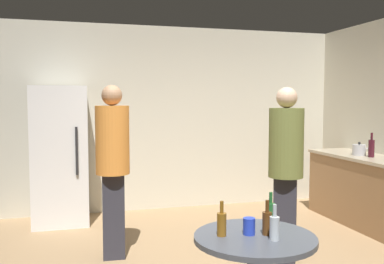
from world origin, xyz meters
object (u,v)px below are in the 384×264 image
Objects in this scene: foreground_table at (255,251)px; person_in_olive_shirt at (286,160)px; wine_bottle_on_counter at (371,148)px; beer_bottle_clear at (274,227)px; beer_bottle_brown at (267,222)px; refrigerator at (60,155)px; beer_bottle_green at (271,213)px; beer_bottle_amber at (222,223)px; person_in_orange_shirt at (113,157)px; kettle at (359,150)px; plastic_cup_blue at (249,226)px.

person_in_olive_shirt is at bearing 54.92° from foreground_table.
wine_bottle_on_counter is 3.24m from beer_bottle_clear.
foreground_table is 3.48× the size of beer_bottle_brown.
beer_bottle_clear is (1.40, -3.38, -0.08)m from refrigerator.
foreground_table is at bearing -135.54° from beer_bottle_green.
person_in_olive_shirt is (-1.61, -0.78, 0.01)m from wine_bottle_on_counter.
refrigerator is 7.83× the size of beer_bottle_amber.
beer_bottle_amber and beer_bottle_clear have the same top height.
person_in_orange_shirt is at bearing 120.99° from beer_bottle_green.
person_in_olive_shirt is (2.20, -2.01, 0.12)m from refrigerator.
wine_bottle_on_counter is 1.79m from person_in_olive_shirt.
person_in_olive_shirt reaches higher than beer_bottle_green.
beer_bottle_brown is 0.13× the size of person_in_orange_shirt.
person_in_olive_shirt reaches higher than wine_bottle_on_counter.
wine_bottle_on_counter reaches higher than beer_bottle_green.
kettle is (3.78, -1.03, 0.07)m from refrigerator.
beer_bottle_amber is at bearing 173.44° from plastic_cup_blue.
plastic_cup_blue is at bearing -138.49° from kettle.
beer_bottle_green is at bearing -1.47° from person_in_olive_shirt.
kettle reaches higher than beer_bottle_brown.
person_in_orange_shirt reaches higher than beer_bottle_green.
foreground_table is (-2.49, -2.03, -0.39)m from wine_bottle_on_counter.
kettle is 1.06× the size of beer_bottle_amber.
wine_bottle_on_counter is at bearing 38.52° from plastic_cup_blue.
foreground_table is at bearing -3.96° from person_in_olive_shirt.
plastic_cup_blue is at bearing -5.49° from person_in_olive_shirt.
beer_bottle_brown is 1.50m from person_in_olive_shirt.
wine_bottle_on_counter is 1.35× the size of beer_bottle_green.
plastic_cup_blue is 0.06× the size of person_in_orange_shirt.
beer_bottle_amber is at bearing -140.77° from kettle.
beer_bottle_amber is 0.30m from beer_bottle_brown.
beer_bottle_amber is (1.11, -3.21, -0.08)m from refrigerator.
beer_bottle_green is (1.53, -3.06, -0.08)m from refrigerator.
beer_bottle_brown is 0.12m from plastic_cup_blue.
plastic_cup_blue is (0.18, -0.02, -0.03)m from beer_bottle_amber.
person_in_olive_shirt is at bearing 59.76° from beer_bottle_clear.
person_in_olive_shirt is (0.88, 1.25, 0.39)m from foreground_table.
plastic_cup_blue is at bearing -6.56° from beer_bottle_amber.
kettle is at bearing -15.22° from refrigerator.
beer_bottle_amber is 0.45m from beer_bottle_green.
kettle is at bearing 39.23° from beer_bottle_amber.
beer_bottle_amber is at bearing 166.28° from foreground_table.
beer_bottle_amber is (-0.21, 0.05, 0.19)m from foreground_table.
beer_bottle_amber is 0.19m from plastic_cup_blue.
person_in_olive_shirt is at bearing -154.08° from wine_bottle_on_counter.
refrigerator reaches higher than person_in_olive_shirt.
wine_bottle_on_counter reaches higher than beer_bottle_amber.
beer_bottle_amber is 0.34m from beer_bottle_clear.
wine_bottle_on_counter reaches higher than beer_bottle_clear.
person_in_orange_shirt reaches higher than wine_bottle_on_counter.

